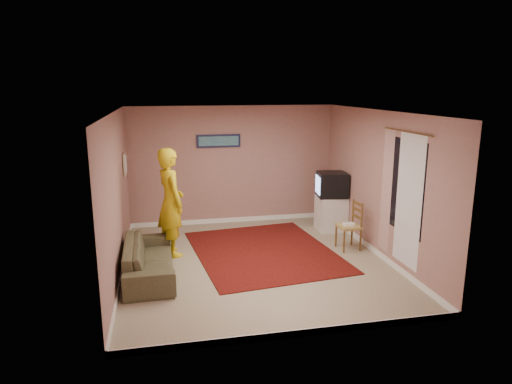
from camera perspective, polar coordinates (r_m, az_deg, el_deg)
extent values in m
plane|color=tan|center=(8.06, -0.06, -8.78)|extent=(5.00, 5.00, 0.00)
cube|color=#A6746D|center=(10.09, -2.96, 3.35)|extent=(4.50, 0.02, 2.60)
cube|color=#A6746D|center=(5.34, 5.44, -5.57)|extent=(4.50, 0.02, 2.60)
cube|color=#A6746D|center=(7.55, -17.02, -0.52)|extent=(0.02, 5.00, 2.60)
cube|color=#A6746D|center=(8.41, 15.12, 0.95)|extent=(0.02, 5.00, 2.60)
cube|color=silver|center=(7.49, -0.06, 10.01)|extent=(4.50, 5.00, 0.02)
cube|color=white|center=(10.36, -2.87, -3.49)|extent=(4.50, 0.02, 0.10)
cube|color=white|center=(5.86, 5.14, -17.19)|extent=(4.50, 0.02, 0.10)
cube|color=white|center=(7.93, -16.34, -9.33)|extent=(0.02, 5.00, 0.10)
cube|color=white|center=(8.75, 14.57, -7.08)|extent=(0.02, 5.00, 0.10)
cube|color=black|center=(7.61, 18.17, 0.65)|extent=(0.01, 1.10, 1.50)
cube|color=white|center=(7.52, 18.54, -1.08)|extent=(0.01, 0.75, 2.10)
cube|color=beige|center=(8.10, 15.98, 0.09)|extent=(0.01, 0.35, 2.10)
cylinder|color=brown|center=(7.46, 18.35, 7.18)|extent=(0.02, 1.40, 0.02)
cube|color=#141638|center=(9.94, -4.69, 6.38)|extent=(0.95, 0.03, 0.28)
cube|color=#305185|center=(9.92, -4.68, 6.37)|extent=(0.86, 0.01, 0.20)
cube|color=tan|center=(9.07, -16.09, 3.36)|extent=(0.03, 0.38, 0.42)
cube|color=silver|center=(9.07, -15.97, 3.36)|extent=(0.01, 0.30, 0.34)
cube|color=black|center=(8.55, 0.99, -7.41)|extent=(2.76, 3.30, 0.02)
cube|color=silver|center=(9.83, 9.36, -2.64)|extent=(0.58, 0.53, 0.74)
cube|color=black|center=(9.68, 9.49, 0.93)|extent=(0.66, 0.61, 0.52)
cube|color=#8CB2F2|center=(9.61, 7.74, 0.91)|extent=(0.08, 0.43, 0.37)
cube|color=tan|center=(9.93, 8.98, -2.00)|extent=(0.46, 0.44, 0.05)
cube|color=brown|center=(9.88, 9.03, -0.68)|extent=(0.42, 0.09, 0.47)
cube|color=#BABAC0|center=(9.92, 8.99, -1.72)|extent=(0.33, 0.24, 0.05)
cube|color=#88B2DF|center=(10.03, 8.66, -0.10)|extent=(0.43, 0.05, 0.46)
cube|color=tan|center=(8.74, 11.50, -4.24)|extent=(0.41, 0.43, 0.05)
cube|color=brown|center=(8.67, 11.57, -2.76)|extent=(0.06, 0.41, 0.47)
cube|color=white|center=(8.72, 11.52, -3.96)|extent=(0.20, 0.15, 0.04)
imported|color=brown|center=(7.64, -13.24, -8.14)|extent=(0.80, 1.96, 0.57)
imported|color=gold|center=(8.30, -10.61, -1.26)|extent=(0.68, 0.83, 1.96)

